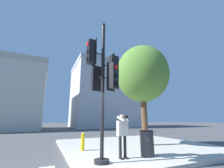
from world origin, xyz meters
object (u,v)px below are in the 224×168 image
traffic_signal_pole (103,77)px  street_tree (142,74)px  trash_bin (147,143)px  person_photographer (123,131)px  fire_hydrant (83,141)px

traffic_signal_pole → street_tree: size_ratio=0.88×
street_tree → traffic_signal_pole: bearing=-146.2°
street_tree → trash_bin: street_tree is taller
person_photographer → fire_hydrant: (-1.03, 2.04, -0.56)m
street_tree → fire_hydrant: bearing=180.0°
fire_hydrant → trash_bin: size_ratio=0.83×
street_tree → trash_bin: size_ratio=6.09×
person_photographer → fire_hydrant: bearing=116.8°
person_photographer → fire_hydrant: size_ratio=2.01×
person_photographer → street_tree: (2.51, 2.04, 3.16)m
traffic_signal_pole → person_photographer: traffic_signal_pole is taller
traffic_signal_pole → person_photographer: 2.17m
traffic_signal_pole → street_tree: bearing=33.8°
street_tree → fire_hydrant: (-3.54, 0.00, -3.72)m
traffic_signal_pole → person_photographer: size_ratio=3.24×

